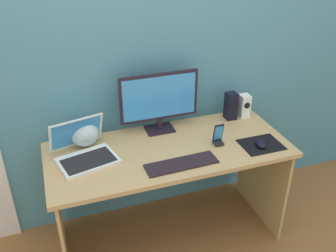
{
  "coord_description": "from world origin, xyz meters",
  "views": [
    {
      "loc": [
        -0.63,
        -1.82,
        1.95
      ],
      "look_at": [
        -0.01,
        -0.02,
        0.88
      ],
      "focal_mm": 40.35,
      "sensor_mm": 36.0,
      "label": 1
    }
  ],
  "objects_px": {
    "mouse": "(261,144)",
    "speaker_near_monitor": "(231,106)",
    "monitor": "(159,100)",
    "phone_in_dock": "(218,137)",
    "speaker_right": "(244,106)",
    "fishbowl": "(84,133)",
    "keyboard_external": "(181,164)",
    "laptop": "(84,151)"
  },
  "relations": [
    {
      "from": "mouse",
      "to": "speaker_near_monitor",
      "type": "bearing_deg",
      "value": 100.95
    },
    {
      "from": "monitor",
      "to": "phone_in_dock",
      "type": "relative_size",
      "value": 3.67
    },
    {
      "from": "speaker_right",
      "to": "speaker_near_monitor",
      "type": "height_order",
      "value": "speaker_near_monitor"
    },
    {
      "from": "speaker_right",
      "to": "phone_in_dock",
      "type": "bearing_deg",
      "value": -139.65
    },
    {
      "from": "fishbowl",
      "to": "mouse",
      "type": "height_order",
      "value": "fishbowl"
    },
    {
      "from": "speaker_near_monitor",
      "to": "phone_in_dock",
      "type": "xyz_separation_m",
      "value": [
        -0.23,
        -0.28,
        -0.05
      ]
    },
    {
      "from": "monitor",
      "to": "speaker_near_monitor",
      "type": "distance_m",
      "value": 0.53
    },
    {
      "from": "speaker_right",
      "to": "phone_in_dock",
      "type": "relative_size",
      "value": 1.15
    },
    {
      "from": "phone_in_dock",
      "to": "speaker_near_monitor",
      "type": "bearing_deg",
      "value": 51.07
    },
    {
      "from": "mouse",
      "to": "fishbowl",
      "type": "bearing_deg",
      "value": 169.67
    },
    {
      "from": "keyboard_external",
      "to": "phone_in_dock",
      "type": "bearing_deg",
      "value": 22.65
    },
    {
      "from": "speaker_near_monitor",
      "to": "fishbowl",
      "type": "relative_size",
      "value": 1.08
    },
    {
      "from": "speaker_near_monitor",
      "to": "laptop",
      "type": "bearing_deg",
      "value": -171.04
    },
    {
      "from": "fishbowl",
      "to": "phone_in_dock",
      "type": "height_order",
      "value": "fishbowl"
    },
    {
      "from": "laptop",
      "to": "keyboard_external",
      "type": "height_order",
      "value": "laptop"
    },
    {
      "from": "speaker_right",
      "to": "fishbowl",
      "type": "relative_size",
      "value": 0.91
    },
    {
      "from": "keyboard_external",
      "to": "mouse",
      "type": "bearing_deg",
      "value": 0.58
    },
    {
      "from": "keyboard_external",
      "to": "speaker_right",
      "type": "bearing_deg",
      "value": 31.95
    },
    {
      "from": "fishbowl",
      "to": "speaker_near_monitor",
      "type": "bearing_deg",
      "value": 1.04
    },
    {
      "from": "speaker_right",
      "to": "fishbowl",
      "type": "distance_m",
      "value": 1.1
    },
    {
      "from": "speaker_right",
      "to": "phone_in_dock",
      "type": "distance_m",
      "value": 0.44
    },
    {
      "from": "monitor",
      "to": "keyboard_external",
      "type": "bearing_deg",
      "value": -90.58
    },
    {
      "from": "fishbowl",
      "to": "speaker_right",
      "type": "bearing_deg",
      "value": 0.94
    },
    {
      "from": "keyboard_external",
      "to": "laptop",
      "type": "bearing_deg",
      "value": 152.19
    },
    {
      "from": "monitor",
      "to": "speaker_near_monitor",
      "type": "height_order",
      "value": "monitor"
    },
    {
      "from": "speaker_near_monitor",
      "to": "keyboard_external",
      "type": "height_order",
      "value": "speaker_near_monitor"
    },
    {
      "from": "speaker_right",
      "to": "speaker_near_monitor",
      "type": "distance_m",
      "value": 0.11
    },
    {
      "from": "speaker_right",
      "to": "phone_in_dock",
      "type": "height_order",
      "value": "speaker_right"
    },
    {
      "from": "speaker_near_monitor",
      "to": "fishbowl",
      "type": "xyz_separation_m",
      "value": [
        -1.0,
        -0.02,
        -0.01
      ]
    },
    {
      "from": "laptop",
      "to": "mouse",
      "type": "distance_m",
      "value": 1.06
    },
    {
      "from": "speaker_right",
      "to": "laptop",
      "type": "relative_size",
      "value": 0.42
    },
    {
      "from": "speaker_near_monitor",
      "to": "laptop",
      "type": "xyz_separation_m",
      "value": [
        -1.03,
        -0.16,
        -0.05
      ]
    },
    {
      "from": "fishbowl",
      "to": "keyboard_external",
      "type": "distance_m",
      "value": 0.63
    },
    {
      "from": "speaker_near_monitor",
      "to": "monitor",
      "type": "bearing_deg",
      "value": 179.43
    },
    {
      "from": "speaker_near_monitor",
      "to": "laptop",
      "type": "distance_m",
      "value": 1.04
    },
    {
      "from": "speaker_near_monitor",
      "to": "keyboard_external",
      "type": "xyz_separation_m",
      "value": [
        -0.52,
        -0.41,
        -0.09
      ]
    },
    {
      "from": "keyboard_external",
      "to": "phone_in_dock",
      "type": "relative_size",
      "value": 3.01
    },
    {
      "from": "speaker_right",
      "to": "laptop",
      "type": "xyz_separation_m",
      "value": [
        -1.13,
        -0.16,
        -0.03
      ]
    },
    {
      "from": "fishbowl",
      "to": "mouse",
      "type": "distance_m",
      "value": 1.08
    },
    {
      "from": "keyboard_external",
      "to": "mouse",
      "type": "height_order",
      "value": "mouse"
    },
    {
      "from": "mouse",
      "to": "laptop",
      "type": "bearing_deg",
      "value": 177.46
    },
    {
      "from": "fishbowl",
      "to": "keyboard_external",
      "type": "bearing_deg",
      "value": -39.12
    }
  ]
}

